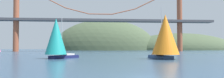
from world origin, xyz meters
TOP-DOWN VIEW (x-y plane):
  - ground_plane at (0.00, 0.00)m, footprint 360.00×360.00m
  - headland_center at (5.00, 135.00)m, footprint 73.13×44.00m
  - headland_right at (60.00, 135.00)m, footprint 82.65×44.00m
  - suspension_bridge at (0.00, 95.00)m, footprint 121.95×6.00m
  - sailboat_orange_sail at (10.79, 25.69)m, footprint 6.59×9.86m
  - sailboat_teal_sail at (-12.63, 29.94)m, footprint 8.22×8.57m

SIDE VIEW (x-z plane):
  - ground_plane at x=0.00m, z-range 0.00..0.00m
  - headland_center at x=5.00m, z-range -21.46..21.46m
  - headland_right at x=60.00m, z-range -12.14..12.14m
  - sailboat_teal_sail at x=-12.63m, z-range 0.02..9.45m
  - sailboat_orange_sail at x=10.79m, z-range -0.65..10.76m
  - suspension_bridge at x=0.00m, z-range -1.53..36.43m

